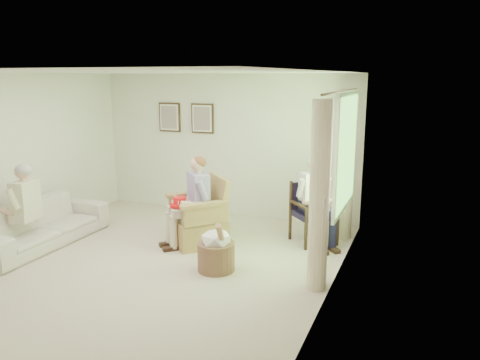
{
  "coord_description": "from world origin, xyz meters",
  "views": [
    {
      "loc": [
        3.47,
        -5.12,
        2.55
      ],
      "look_at": [
        0.95,
        1.13,
        1.05
      ],
      "focal_mm": 35.0,
      "sensor_mm": 36.0,
      "label": 1
    }
  ],
  "objects_px": {
    "person_dark": "(313,195)",
    "person_sofa": "(21,203)",
    "red_hat": "(180,203)",
    "hatbox": "(216,250)",
    "sofa": "(40,224)",
    "wicker_armchair": "(199,222)",
    "wood_armchair": "(315,210)",
    "person_wicker": "(194,196)"
  },
  "relations": [
    {
      "from": "person_dark",
      "to": "hatbox",
      "type": "distance_m",
      "value": 1.83
    },
    {
      "from": "sofa",
      "to": "person_dark",
      "type": "bearing_deg",
      "value": -67.53
    },
    {
      "from": "person_sofa",
      "to": "red_hat",
      "type": "relative_size",
      "value": 4.3
    },
    {
      "from": "wood_armchair",
      "to": "sofa",
      "type": "bearing_deg",
      "value": 161.42
    },
    {
      "from": "person_wicker",
      "to": "red_hat",
      "type": "xyz_separation_m",
      "value": [
        -0.18,
        -0.14,
        -0.09
      ]
    },
    {
      "from": "wicker_armchair",
      "to": "person_dark",
      "type": "distance_m",
      "value": 1.82
    },
    {
      "from": "person_wicker",
      "to": "wood_armchair",
      "type": "bearing_deg",
      "value": 71.62
    },
    {
      "from": "wicker_armchair",
      "to": "wood_armchair",
      "type": "bearing_deg",
      "value": 67.82
    },
    {
      "from": "wicker_armchair",
      "to": "person_wicker",
      "type": "relative_size",
      "value": 0.77
    },
    {
      "from": "red_hat",
      "to": "person_dark",
      "type": "bearing_deg",
      "value": 25.46
    },
    {
      "from": "person_dark",
      "to": "sofa",
      "type": "bearing_deg",
      "value": 159.5
    },
    {
      "from": "sofa",
      "to": "person_sofa",
      "type": "height_order",
      "value": "person_sofa"
    },
    {
      "from": "hatbox",
      "to": "red_hat",
      "type": "bearing_deg",
      "value": 145.26
    },
    {
      "from": "wicker_armchair",
      "to": "person_sofa",
      "type": "distance_m",
      "value": 2.62
    },
    {
      "from": "wood_armchair",
      "to": "person_wicker",
      "type": "bearing_deg",
      "value": 165.35
    },
    {
      "from": "person_dark",
      "to": "person_sofa",
      "type": "distance_m",
      "value": 4.32
    },
    {
      "from": "person_dark",
      "to": "person_sofa",
      "type": "height_order",
      "value": "person_dark"
    },
    {
      "from": "person_wicker",
      "to": "hatbox",
      "type": "distance_m",
      "value": 1.14
    },
    {
      "from": "red_hat",
      "to": "hatbox",
      "type": "relative_size",
      "value": 0.41
    },
    {
      "from": "person_dark",
      "to": "hatbox",
      "type": "relative_size",
      "value": 1.83
    },
    {
      "from": "wicker_armchair",
      "to": "wood_armchair",
      "type": "height_order",
      "value": "wicker_armchair"
    },
    {
      "from": "wicker_armchair",
      "to": "person_dark",
      "type": "xyz_separation_m",
      "value": [
        1.65,
        0.6,
        0.45
      ]
    },
    {
      "from": "hatbox",
      "to": "person_dark",
      "type": "bearing_deg",
      "value": 57.36
    },
    {
      "from": "hatbox",
      "to": "person_sofa",
      "type": "bearing_deg",
      "value": -171.56
    },
    {
      "from": "sofa",
      "to": "person_wicker",
      "type": "height_order",
      "value": "person_wicker"
    },
    {
      "from": "person_wicker",
      "to": "red_hat",
      "type": "distance_m",
      "value": 0.24
    },
    {
      "from": "red_hat",
      "to": "hatbox",
      "type": "distance_m",
      "value": 1.15
    },
    {
      "from": "person_wicker",
      "to": "wicker_armchair",
      "type": "bearing_deg",
      "value": 133.31
    },
    {
      "from": "wood_armchair",
      "to": "hatbox",
      "type": "relative_size",
      "value": 1.26
    },
    {
      "from": "person_sofa",
      "to": "wood_armchair",
      "type": "bearing_deg",
      "value": 108.9
    },
    {
      "from": "wicker_armchair",
      "to": "wood_armchair",
      "type": "relative_size",
      "value": 1.12
    },
    {
      "from": "person_sofa",
      "to": "sofa",
      "type": "bearing_deg",
      "value": 170.78
    },
    {
      "from": "person_sofa",
      "to": "hatbox",
      "type": "xyz_separation_m",
      "value": [
        2.93,
        0.43,
        -0.46
      ]
    },
    {
      "from": "wood_armchair",
      "to": "person_wicker",
      "type": "xyz_separation_m",
      "value": [
        -1.65,
        -0.89,
        0.28
      ]
    },
    {
      "from": "wicker_armchair",
      "to": "hatbox",
      "type": "height_order",
      "value": "wicker_armchair"
    },
    {
      "from": "person_sofa",
      "to": "red_hat",
      "type": "xyz_separation_m",
      "value": [
        2.04,
        1.05,
        -0.05
      ]
    },
    {
      "from": "person_sofa",
      "to": "wicker_armchair",
      "type": "bearing_deg",
      "value": 111.43
    },
    {
      "from": "wicker_armchair",
      "to": "person_dark",
      "type": "height_order",
      "value": "person_dark"
    },
    {
      "from": "red_hat",
      "to": "sofa",
      "type": "bearing_deg",
      "value": -160.32
    },
    {
      "from": "wood_armchair",
      "to": "hatbox",
      "type": "distance_m",
      "value": 1.9
    },
    {
      "from": "person_wicker",
      "to": "person_dark",
      "type": "height_order",
      "value": "person_wicker"
    },
    {
      "from": "sofa",
      "to": "person_dark",
      "type": "distance_m",
      "value": 4.22
    }
  ]
}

